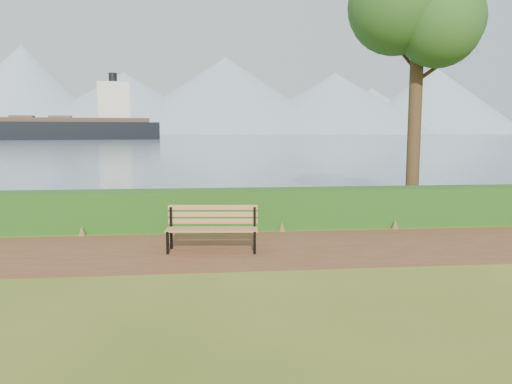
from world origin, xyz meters
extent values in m
plane|color=#47601B|center=(0.00, 0.00, 0.00)|extent=(140.00, 140.00, 0.00)
cube|color=#572E1D|center=(0.00, 0.30, 0.01)|extent=(40.00, 3.40, 0.01)
cube|color=#1C4C15|center=(0.00, 2.60, 0.50)|extent=(32.00, 0.85, 1.00)
cube|color=slate|center=(0.00, 260.00, 0.01)|extent=(700.00, 510.00, 0.00)
cone|color=#8599B2|center=(-140.00, 410.00, 35.00)|extent=(140.00, 140.00, 70.00)
cone|color=#8599B2|center=(-60.00, 395.00, 24.00)|extent=(160.00, 160.00, 48.00)
cone|color=#8599B2|center=(20.00, 405.00, 31.00)|extent=(190.00, 190.00, 62.00)
cone|color=#8599B2|center=(110.00, 400.00, 25.00)|extent=(170.00, 170.00, 50.00)
cone|color=#8599B2|center=(200.00, 410.00, 29.00)|extent=(150.00, 150.00, 58.00)
cone|color=#8599B2|center=(-10.00, 430.00, 17.50)|extent=(120.00, 120.00, 35.00)
cone|color=#8599B2|center=(150.00, 425.00, 20.00)|extent=(130.00, 130.00, 40.00)
cube|color=black|center=(-1.06, 0.02, 0.23)|extent=(0.06, 0.07, 0.47)
cube|color=black|center=(-1.01, 0.48, 0.45)|extent=(0.06, 0.07, 0.90)
cube|color=black|center=(-1.03, 0.25, 0.44)|extent=(0.11, 0.54, 0.05)
cube|color=black|center=(0.68, -0.16, 0.23)|extent=(0.06, 0.07, 0.47)
cube|color=black|center=(0.73, 0.29, 0.45)|extent=(0.06, 0.07, 0.90)
cube|color=black|center=(0.71, 0.06, 0.44)|extent=(0.11, 0.54, 0.05)
cube|color=#B07844|center=(-0.18, -0.04, 0.47)|extent=(1.87, 0.29, 0.04)
cube|color=#B07844|center=(-0.17, 0.09, 0.47)|extent=(1.87, 0.29, 0.04)
cube|color=#B07844|center=(-0.16, 0.22, 0.47)|extent=(1.87, 0.29, 0.04)
cube|color=#B07844|center=(-0.14, 0.35, 0.47)|extent=(1.87, 0.29, 0.04)
cube|color=#B07844|center=(-0.14, 0.42, 0.59)|extent=(1.87, 0.24, 0.11)
cube|color=#B07844|center=(-0.14, 0.42, 0.74)|extent=(1.87, 0.24, 0.11)
cube|color=#B07844|center=(-0.14, 0.42, 0.88)|extent=(1.87, 0.24, 0.11)
cylinder|color=#392417|center=(5.81, 4.11, 3.42)|extent=(0.38, 0.38, 6.84)
sphere|color=#234C19|center=(6.66, 4.42, 5.70)|extent=(2.47, 2.47, 2.47)
sphere|color=#234C19|center=(5.06, 3.90, 5.89)|extent=(2.66, 2.66, 2.66)
sphere|color=#234C19|center=(6.12, 3.45, 5.32)|extent=(2.28, 2.28, 2.28)
cylinder|color=#392417|center=(6.24, 4.11, 4.18)|extent=(1.00, 0.11, 0.75)
cylinder|color=#392417|center=(5.43, 4.21, 4.66)|extent=(0.77, 0.36, 0.68)
cube|color=black|center=(-47.06, 135.33, 1.48)|extent=(69.68, 23.25, 6.89)
cube|color=#47332A|center=(-47.06, 135.33, 5.51)|extent=(64.07, 21.18, 1.18)
cube|color=silver|center=(-25.40, 139.37, 10.83)|extent=(10.19, 9.60, 10.82)
cylinder|color=black|center=(-25.40, 139.37, 17.22)|extent=(2.36, 2.36, 3.44)
cube|color=brown|center=(-49.38, 134.90, 6.30)|extent=(6.99, 7.46, 0.79)
cube|color=brown|center=(-39.71, 136.70, 6.30)|extent=(6.99, 7.46, 0.79)
camera|label=1|loc=(-0.35, -9.92, 2.47)|focal=35.00mm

